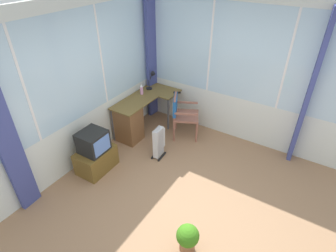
% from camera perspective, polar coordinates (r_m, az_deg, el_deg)
% --- Properties ---
extents(ground, '(5.22, 5.01, 0.06)m').
position_cam_1_polar(ground, '(4.25, 2.93, -16.59)').
color(ground, '#976F4F').
extents(north_window_panel, '(4.22, 0.07, 2.69)m').
position_cam_1_polar(north_window_panel, '(4.51, -19.76, 6.77)').
color(north_window_panel, silver).
rests_on(north_window_panel, ground).
extents(east_window_panel, '(0.07, 4.01, 2.69)m').
position_cam_1_polar(east_window_panel, '(5.09, 15.67, 10.55)').
color(east_window_panel, silver).
rests_on(east_window_panel, ground).
extents(curtain_north_left, '(0.29, 0.09, 2.59)m').
position_cam_1_polar(curtain_north_left, '(3.97, -31.39, -1.06)').
color(curtain_north_left, '#3F4789').
rests_on(curtain_north_left, ground).
extents(curtain_corner, '(0.30, 0.10, 2.59)m').
position_cam_1_polar(curtain_corner, '(5.78, -3.38, 13.97)').
color(curtain_corner, '#3F4789').
rests_on(curtain_corner, ground).
extents(curtain_east_far, '(0.30, 0.10, 2.59)m').
position_cam_1_polar(curtain_east_far, '(4.87, 27.56, 6.24)').
color(curtain_east_far, '#3F4789').
rests_on(curtain_east_far, ground).
extents(desk, '(1.42, 0.77, 0.73)m').
position_cam_1_polar(desk, '(5.34, -7.81, 1.19)').
color(desk, brown).
rests_on(desk, ground).
extents(desk_lamp, '(0.23, 0.20, 0.38)m').
position_cam_1_polar(desk_lamp, '(5.69, -3.21, 10.22)').
color(desk_lamp, black).
rests_on(desk_lamp, desk).
extents(tv_remote, '(0.11, 0.15, 0.02)m').
position_cam_1_polar(tv_remote, '(5.58, 1.90, 7.08)').
color(tv_remote, black).
rests_on(tv_remote, desk).
extents(spray_bottle, '(0.06, 0.06, 0.22)m').
position_cam_1_polar(spray_bottle, '(5.52, -5.60, 7.69)').
color(spray_bottle, '#D992BD').
rests_on(spray_bottle, desk).
extents(wooden_armchair, '(0.64, 0.65, 0.87)m').
position_cam_1_polar(wooden_armchair, '(5.28, 2.60, 3.20)').
color(wooden_armchair, '#955A48').
rests_on(wooden_armchair, ground).
extents(tv_on_stand, '(0.65, 0.45, 0.76)m').
position_cam_1_polar(tv_on_stand, '(4.73, -15.07, -5.56)').
color(tv_on_stand, brown).
rests_on(tv_on_stand, ground).
extents(space_heater, '(0.31, 0.19, 0.60)m').
position_cam_1_polar(space_heater, '(4.87, -1.89, -3.40)').
color(space_heater, silver).
rests_on(space_heater, ground).
extents(potted_plant, '(0.29, 0.29, 0.42)m').
position_cam_1_polar(potted_plant, '(3.62, 4.15, -22.40)').
color(potted_plant, '#95613F').
rests_on(potted_plant, ground).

